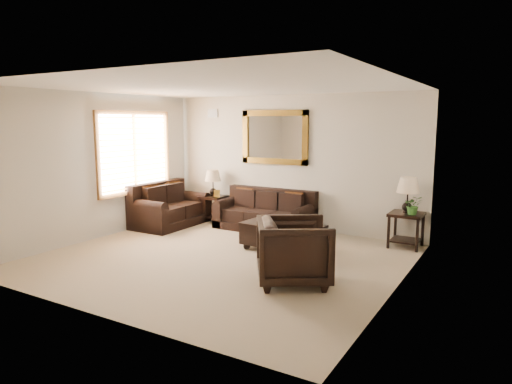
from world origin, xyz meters
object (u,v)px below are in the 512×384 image
Objects in this scene: end_table_right at (407,202)px; coffee_table at (283,234)px; sofa at (266,215)px; loveseat at (168,210)px; armchair at (294,248)px; end_table_left at (213,188)px.

end_table_right reaches higher than coffee_table.
sofa is 1.41× the size of coffee_table.
end_table_right is 0.87× the size of coffee_table.
loveseat is 1.31× the size of end_table_right.
end_table_right is at bearing -51.77° from armchair.
coffee_table is at bearing -28.54° from end_table_left.
coffee_table is at bearing 0.08° from armchair.
end_table_left is 1.16× the size of armchair.
coffee_table is at bearing -50.07° from sofa.
armchair is at bearing -115.52° from loveseat.
end_table_right is at bearing 40.44° from coffee_table.
sofa is at bearing 134.70° from coffee_table.
end_table_left reaches higher than armchair.
loveseat is 1.42× the size of end_table_left.
armchair is at bearing -39.18° from end_table_left.
loveseat reaches higher than sofa.
end_table_left is 0.92× the size of end_table_right.
end_table_right reaches higher than armchair.
coffee_table is at bearing -99.31° from loveseat.
coffee_table is (-1.76, -1.26, -0.51)m from end_table_right.
armchair is (3.80, -1.82, 0.15)m from loveseat.
sofa is at bearing 3.73° from armchair.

